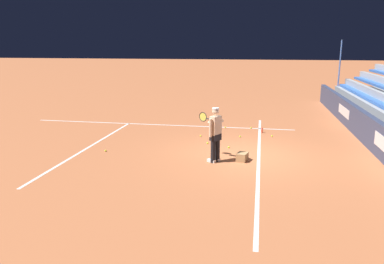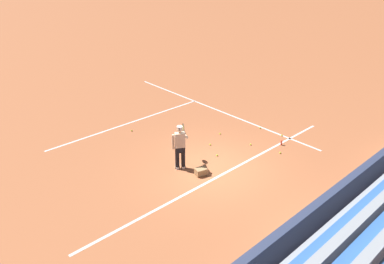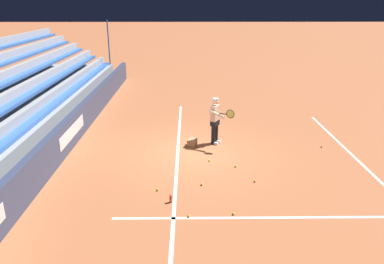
{
  "view_description": "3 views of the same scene",
  "coord_description": "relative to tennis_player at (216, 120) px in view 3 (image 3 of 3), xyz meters",
  "views": [
    {
      "loc": [
        -12.08,
        -0.46,
        3.59
      ],
      "look_at": [
        -1.36,
        1.5,
        1.03
      ],
      "focal_mm": 35.0,
      "sensor_mm": 36.0,
      "label": 1
    },
    {
      "loc": [
        -8.64,
        -8.17,
        7.27
      ],
      "look_at": [
        -0.52,
        0.66,
        1.42
      ],
      "focal_mm": 35.0,
      "sensor_mm": 36.0,
      "label": 2
    },
    {
      "loc": [
        12.01,
        -0.13,
        5.05
      ],
      "look_at": [
        0.5,
        -0.01,
        0.96
      ],
      "focal_mm": 35.0,
      "sensor_mm": 36.0,
      "label": 3
    }
  ],
  "objects": [
    {
      "name": "ball_box_cardboard",
      "position": [
        0.23,
        -0.85,
        -0.76
      ],
      "size": [
        0.46,
        0.39,
        0.26
      ],
      "primitive_type": "cube",
      "rotation": [
        0.0,
        0.0,
        -0.26
      ],
      "color": "#A87F51",
      "rests_on": "ground"
    },
    {
      "name": "tennis_ball_toward_net",
      "position": [
        3.63,
        -1.86,
        -0.86
      ],
      "size": [
        0.07,
        0.07,
        0.07
      ],
      "primitive_type": "sphere",
      "color": "#CCE533",
      "rests_on": "ground"
    },
    {
      "name": "back_wall_sponsor_board",
      "position": [
        0.92,
        -5.25,
        -0.34
      ],
      "size": [
        25.77,
        0.25,
        1.1
      ],
      "color": "#384260",
      "rests_on": "ground"
    },
    {
      "name": "tennis_ball_by_box",
      "position": [
        0.45,
        3.82,
        -0.86
      ],
      "size": [
        0.07,
        0.07,
        0.07
      ],
      "primitive_type": "sphere",
      "color": "#CCE533",
      "rests_on": "ground"
    },
    {
      "name": "tennis_player",
      "position": [
        0.0,
        0.0,
        0.0
      ],
      "size": [
        0.93,
        0.85,
        1.71
      ],
      "color": "black",
      "rests_on": "ground"
    },
    {
      "name": "tennis_ball_stray_back",
      "position": [
        2.08,
        0.52,
        -0.86
      ],
      "size": [
        0.07,
        0.07,
        0.07
      ],
      "primitive_type": "sphere",
      "color": "#CCE533",
      "rests_on": "ground"
    },
    {
      "name": "court_baseline_white",
      "position": [
        0.92,
        -1.36,
        -0.89
      ],
      "size": [
        12.0,
        0.1,
        0.01
      ],
      "primitive_type": "cube",
      "color": "white",
      "rests_on": "ground"
    },
    {
      "name": "water_bottle",
      "position": [
        4.26,
        -1.46,
        -0.78
      ],
      "size": [
        0.07,
        0.07,
        0.22
      ],
      "primitive_type": "cylinder",
      "color": "#EA4C33",
      "rests_on": "ground"
    },
    {
      "name": "tennis_ball_midcourt",
      "position": [
        3.32,
        -0.61,
        -0.86
      ],
      "size": [
        0.07,
        0.07,
        0.07
      ],
      "primitive_type": "sphere",
      "color": "#CCE533",
      "rests_on": "ground"
    },
    {
      "name": "tennis_ball_near_player",
      "position": [
        1.64,
        -0.3,
        -0.86
      ],
      "size": [
        0.07,
        0.07,
        0.07
      ],
      "primitive_type": "sphere",
      "color": "#CCE533",
      "rests_on": "ground"
    },
    {
      "name": "tennis_ball_far_left",
      "position": [
        4.88,
        0.13,
        -0.86
      ],
      "size": [
        0.07,
        0.07,
        0.07
      ],
      "primitive_type": "sphere",
      "color": "#CCE533",
      "rests_on": "ground"
    },
    {
      "name": "court_sideline_white",
      "position": [
        5.03,
        3.14,
        -0.89
      ],
      "size": [
        0.1,
        12.0,
        0.01
      ],
      "primitive_type": "cube",
      "color": "white",
      "rests_on": "ground"
    },
    {
      "name": "ground_plane",
      "position": [
        0.92,
        -0.86,
        -0.89
      ],
      "size": [
        160.0,
        160.0,
        0.0
      ],
      "primitive_type": "plane",
      "color": "#B7663D"
    },
    {
      "name": "tennis_ball_on_baseline",
      "position": [
        4.98,
        -0.99,
        -0.86
      ],
      "size": [
        0.07,
        0.07,
        0.07
      ],
      "primitive_type": "sphere",
      "color": "#CCE533",
      "rests_on": "ground"
    },
    {
      "name": "tennis_ball_far_right",
      "position": [
        3.13,
        0.95,
        -0.86
      ],
      "size": [
        0.07,
        0.07,
        0.07
      ],
      "primitive_type": "sphere",
      "color": "#CCE533",
      "rests_on": "ground"
    },
    {
      "name": "court_service_line_white",
      "position": [
        0.92,
        4.64,
        -0.89
      ],
      "size": [
        8.22,
        0.1,
        0.01
      ],
      "primitive_type": "cube",
      "color": "white",
      "rests_on": "ground"
    }
  ]
}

